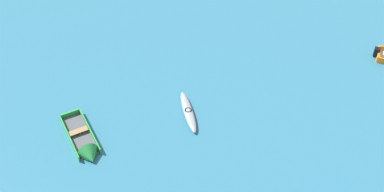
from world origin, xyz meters
name	(u,v)px	position (x,y,z in m)	size (l,w,h in m)	color
rowboat_green_outer_left	(86,147)	(-4.17, 18.73, 0.14)	(2.73, 3.25, 0.93)	#4C4C51
kayak_grey_midfield_right	(188,112)	(-0.03, 21.60, 0.13)	(1.43, 2.80, 0.27)	gray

